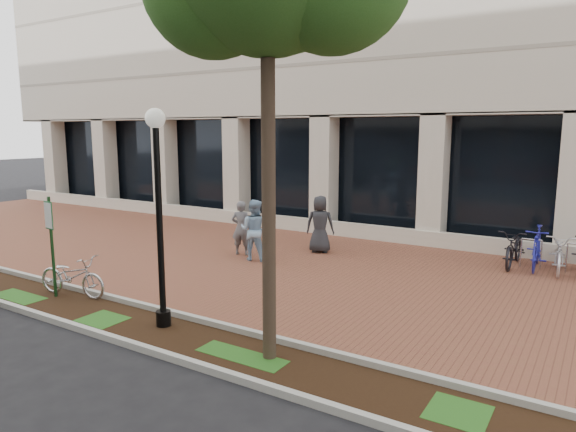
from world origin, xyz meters
The scene contains 12 objects.
ground centered at (0.00, 0.00, 0.00)m, with size 120.00×120.00×0.00m, color black.
brick_plaza centered at (0.00, 0.00, 0.01)m, with size 40.00×9.00×0.01m, color brown.
planting_strip centered at (0.00, -5.25, 0.01)m, with size 40.00×1.50×0.01m, color black.
curb_plaza_side centered at (0.00, -4.50, 0.06)m, with size 40.00×0.12×0.12m, color #A1A198.
curb_street_side centered at (0.00, -6.00, 0.06)m, with size 40.00×0.12×0.12m, color #A1A198.
parking_sign centered at (-3.51, -5.03, 1.46)m, with size 0.34×0.07×2.27m.
lamppost centered at (-0.19, -4.98, 2.31)m, with size 0.36×0.36×4.09m.
locked_bicycle centered at (-3.22, -4.77, 0.47)m, with size 0.63×1.80×0.95m, color #BCBCC0.
pedestrian_left centered at (-2.37, 0.37, 0.82)m, with size 0.60×0.39×1.64m, color slate.
pedestrian_mid centered at (-1.67, 0.06, 0.88)m, with size 0.86×0.67×1.76m, color #87ABCA.
pedestrian_right centered at (-0.53, 1.90, 0.88)m, with size 0.86×0.56×1.76m, color #242529.
bike_rack_cluster centered at (5.89, 3.27, 0.55)m, with size 3.10×2.10×1.17m.
Camera 1 is at (6.76, -11.64, 3.69)m, focal length 32.00 mm.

